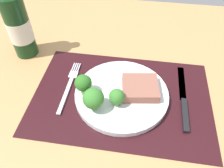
# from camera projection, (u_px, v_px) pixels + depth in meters

# --- Properties ---
(ground_plane) EXTENTS (1.40, 1.10, 0.03)m
(ground_plane) POSITION_uv_depth(u_px,v_px,m) (121.00, 100.00, 0.62)
(ground_plane) COLOR tan
(placemat) EXTENTS (0.47, 0.32, 0.00)m
(placemat) POSITION_uv_depth(u_px,v_px,m) (121.00, 96.00, 0.61)
(placemat) COLOR black
(placemat) RESTS_ON ground_plane
(plate) EXTENTS (0.25, 0.25, 0.02)m
(plate) POSITION_uv_depth(u_px,v_px,m) (122.00, 94.00, 0.60)
(plate) COLOR silver
(plate) RESTS_ON placemat
(steak) EXTENTS (0.10, 0.10, 0.02)m
(steak) POSITION_uv_depth(u_px,v_px,m) (140.00, 88.00, 0.59)
(steak) COLOR #8C5647
(steak) RESTS_ON plate
(broccoli_front_edge) EXTENTS (0.04, 0.04, 0.05)m
(broccoli_front_edge) POSITION_uv_depth(u_px,v_px,m) (117.00, 97.00, 0.55)
(broccoli_front_edge) COLOR #5B8942
(broccoli_front_edge) RESTS_ON plate
(broccoli_center) EXTENTS (0.04, 0.04, 0.06)m
(broccoli_center) POSITION_uv_depth(u_px,v_px,m) (83.00, 83.00, 0.56)
(broccoli_center) COLOR #6B994C
(broccoli_center) RESTS_ON plate
(broccoli_near_steak) EXTENTS (0.05, 0.05, 0.06)m
(broccoli_near_steak) POSITION_uv_depth(u_px,v_px,m) (93.00, 99.00, 0.53)
(broccoli_near_steak) COLOR #5B8942
(broccoli_near_steak) RESTS_ON plate
(fork) EXTENTS (0.02, 0.19, 0.01)m
(fork) POSITION_uv_depth(u_px,v_px,m) (69.00, 86.00, 0.63)
(fork) COLOR silver
(fork) RESTS_ON placemat
(knife) EXTENTS (0.02, 0.23, 0.01)m
(knife) POSITION_uv_depth(u_px,v_px,m) (184.00, 101.00, 0.59)
(knife) COLOR black
(knife) RESTS_ON placemat
(wine_bottle) EXTENTS (0.07, 0.07, 0.27)m
(wine_bottle) POSITION_uv_depth(u_px,v_px,m) (19.00, 26.00, 0.66)
(wine_bottle) COLOR #143819
(wine_bottle) RESTS_ON ground_plane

